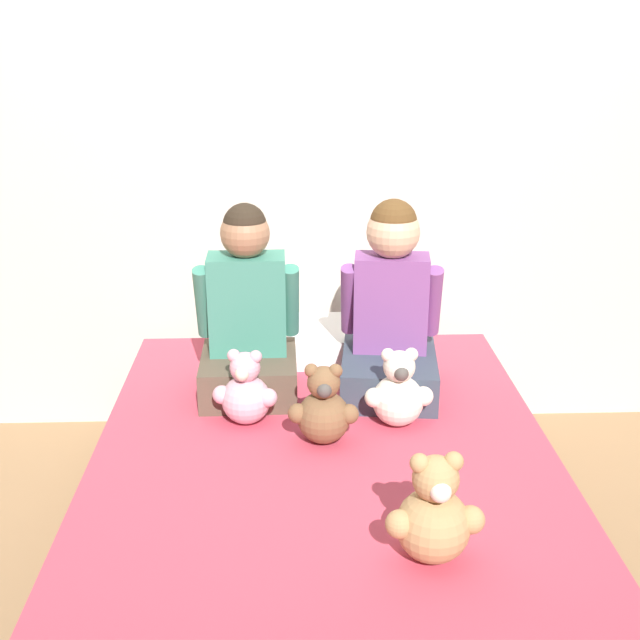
# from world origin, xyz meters

# --- Properties ---
(ground_plane) EXTENTS (14.00, 14.00, 0.00)m
(ground_plane) POSITION_xyz_m (0.00, 0.00, 0.00)
(ground_plane) COLOR #93704C
(wall_behind_bed) EXTENTS (8.00, 0.06, 2.50)m
(wall_behind_bed) POSITION_xyz_m (0.00, 1.04, 1.25)
(wall_behind_bed) COLOR beige
(wall_behind_bed) RESTS_ON ground_plane
(bed) EXTENTS (1.36, 1.88, 0.40)m
(bed) POSITION_xyz_m (0.00, 0.00, 0.20)
(bed) COLOR brown
(bed) RESTS_ON ground_plane
(child_on_left) EXTENTS (0.34, 0.33, 0.64)m
(child_on_left) POSITION_xyz_m (-0.24, 0.45, 0.66)
(child_on_left) COLOR brown
(child_on_left) RESTS_ON bed
(child_on_right) EXTENTS (0.36, 0.42, 0.65)m
(child_on_right) POSITION_xyz_m (0.24, 0.46, 0.66)
(child_on_right) COLOR #384251
(child_on_right) RESTS_ON bed
(teddy_bear_held_by_left_child) EXTENTS (0.20, 0.15, 0.24)m
(teddy_bear_held_by_left_child) POSITION_xyz_m (-0.24, 0.22, 0.51)
(teddy_bear_held_by_left_child) COLOR #DBA3B2
(teddy_bear_held_by_left_child) RESTS_ON bed
(teddy_bear_held_by_right_child) EXTENTS (0.21, 0.16, 0.25)m
(teddy_bear_held_by_right_child) POSITION_xyz_m (0.23, 0.19, 0.51)
(teddy_bear_held_by_right_child) COLOR silver
(teddy_bear_held_by_right_child) RESTS_ON bed
(teddy_bear_between_children) EXTENTS (0.21, 0.16, 0.25)m
(teddy_bear_between_children) POSITION_xyz_m (-0.00, 0.09, 0.51)
(teddy_bear_between_children) COLOR brown
(teddy_bear_between_children) RESTS_ON bed
(teddy_bear_at_foot_of_bed) EXTENTS (0.23, 0.17, 0.28)m
(teddy_bear_at_foot_of_bed) POSITION_xyz_m (0.23, -0.47, 0.52)
(teddy_bear_at_foot_of_bed) COLOR tan
(teddy_bear_at_foot_of_bed) RESTS_ON bed
(pillow_at_headboard) EXTENTS (0.57, 0.32, 0.11)m
(pillow_at_headboard) POSITION_xyz_m (0.00, 0.75, 0.46)
(pillow_at_headboard) COLOR white
(pillow_at_headboard) RESTS_ON bed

